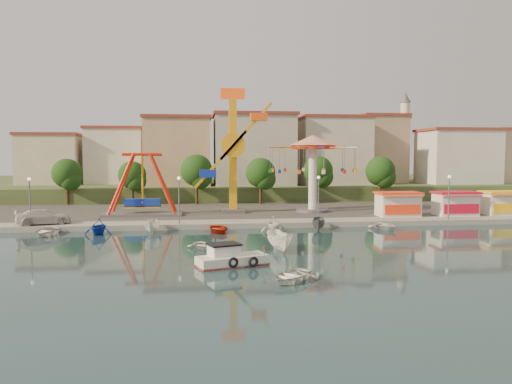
{
  "coord_description": "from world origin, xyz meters",
  "views": [
    {
      "loc": [
        -6.05,
        -43.33,
        8.13
      ],
      "look_at": [
        0.83,
        14.0,
        4.0
      ],
      "focal_mm": 35.0,
      "sensor_mm": 36.0,
      "label": 1
    }
  ],
  "objects": [
    {
      "name": "building_7",
      "position": [
        56.03,
        53.7,
        7.38
      ],
      "size": [
        11.59,
        10.93,
        8.76
      ],
      "primitive_type": "cube",
      "color": "beige",
      "rests_on": "hill_terrace"
    },
    {
      "name": "rowboat_a",
      "position": [
        -5.5,
        0.29,
        0.33
      ],
      "size": [
        3.17,
        3.72,
        0.65
      ],
      "primitive_type": "imported",
      "rotation": [
        0.0,
        0.0,
        0.34
      ],
      "color": "white",
      "rests_on": "ground"
    },
    {
      "name": "skiff",
      "position": [
        1.04,
        -1.42,
        0.89
      ],
      "size": [
        2.17,
        4.74,
        1.77
      ],
      "primitive_type": "imported",
      "rotation": [
        0.0,
        0.0,
        0.1
      ],
      "color": "white",
      "rests_on": "ground"
    },
    {
      "name": "tree_3",
      "position": [
        4.0,
        34.36,
        5.55
      ],
      "size": [
        4.68,
        4.68,
        7.32
      ],
      "color": "#382314",
      "rests_on": "quay_deck"
    },
    {
      "name": "tree_4",
      "position": [
        14.0,
        37.35,
        5.75
      ],
      "size": [
        4.86,
        4.86,
        7.6
      ],
      "color": "#382314",
      "rests_on": "quay_deck"
    },
    {
      "name": "van",
      "position": [
        -22.93,
        14.0,
        1.44
      ],
      "size": [
        6.23,
        4.04,
        1.68
      ],
      "primitive_type": "imported",
      "rotation": [
        0.0,
        0.0,
        1.89
      ],
      "color": "silver",
      "rests_on": "quay_deck"
    },
    {
      "name": "tree_5",
      "position": [
        24.0,
        35.54,
        5.71
      ],
      "size": [
        4.83,
        4.83,
        7.54
      ],
      "color": "#382314",
      "rests_on": "quay_deck"
    },
    {
      "name": "booth_right",
      "position": [
        33.31,
        16.49,
        2.16
      ],
      "size": [
        5.4,
        3.78,
        3.08
      ],
      "color": "white",
      "rests_on": "quay_deck"
    },
    {
      "name": "building_2",
      "position": [
        -8.19,
        51.96,
        8.62
      ],
      "size": [
        11.95,
        9.28,
        11.23
      ],
      "primitive_type": "cube",
      "color": "tan",
      "rests_on": "hill_terrace"
    },
    {
      "name": "kamikaze_tower",
      "position": [
        -0.84,
        22.81,
        8.47
      ],
      "size": [
        6.98,
        3.1,
        16.5
      ],
      "color": "#59595E",
      "rests_on": "quay_deck"
    },
    {
      "name": "building_4",
      "position": [
        19.07,
        52.2,
        7.62
      ],
      "size": [
        10.75,
        9.23,
        9.24
      ],
      "primitive_type": "cube",
      "color": "beige",
      "rests_on": "hill_terrace"
    },
    {
      "name": "rowboat_b",
      "position": [
        0.03,
        -11.87,
        0.39
      ],
      "size": [
        4.5,
        4.6,
        0.78
      ],
      "primitive_type": "imported",
      "rotation": [
        0.0,
        0.0,
        -0.72
      ],
      "color": "white",
      "rests_on": "ground"
    },
    {
      "name": "minaret",
      "position": [
        36.0,
        54.0,
        12.55
      ],
      "size": [
        2.8,
        2.8,
        18.0
      ],
      "color": "silver",
      "rests_on": "hill_terrace"
    },
    {
      "name": "moored_boat_1",
      "position": [
        -16.23,
        9.8,
        0.86
      ],
      "size": [
        3.24,
        3.63,
        1.73
      ],
      "primitive_type": "imported",
      "rotation": [
        0.0,
        0.0,
        -0.14
      ],
      "color": "#1335A8",
      "rests_on": "ground"
    },
    {
      "name": "moored_boat_4",
      "position": [
        2.24,
        9.8,
        0.86
      ],
      "size": [
        3.06,
        3.47,
        1.71
      ],
      "primitive_type": "imported",
      "rotation": [
        0.0,
        0.0,
        0.08
      ],
      "color": "white",
      "rests_on": "ground"
    },
    {
      "name": "asphalt_pad",
      "position": [
        0.0,
        30.0,
        0.6
      ],
      "size": [
        90.0,
        28.0,
        0.01
      ],
      "primitive_type": "cube",
      "color": "#4C4944",
      "rests_on": "quay_deck"
    },
    {
      "name": "booth_mid",
      "position": [
        26.77,
        16.49,
        2.16
      ],
      "size": [
        5.4,
        3.78,
        3.08
      ],
      "color": "white",
      "rests_on": "quay_deck"
    },
    {
      "name": "wave_swinger",
      "position": [
        9.58,
        22.63,
        8.2
      ],
      "size": [
        11.6,
        11.6,
        10.4
      ],
      "color": "#59595E",
      "rests_on": "quay_deck"
    },
    {
      "name": "tree_1",
      "position": [
        -16.0,
        36.24,
        5.2
      ],
      "size": [
        4.35,
        4.35,
        6.8
      ],
      "color": "#382314",
      "rests_on": "quay_deck"
    },
    {
      "name": "booth_left",
      "position": [
        19.11,
        16.49,
        2.16
      ],
      "size": [
        5.4,
        3.78,
        3.08
      ],
      "color": "white",
      "rests_on": "quay_deck"
    },
    {
      "name": "lamp_post_3",
      "position": [
        24.0,
        13.0,
        3.1
      ],
      "size": [
        0.14,
        0.14,
        5.0
      ],
      "primitive_type": "cylinder",
      "color": "#59595E",
      "rests_on": "quay_deck"
    },
    {
      "name": "quay_deck",
      "position": [
        0.0,
        62.0,
        0.3
      ],
      "size": [
        200.0,
        100.0,
        0.6
      ],
      "primitive_type": "cube",
      "color": "#9E998E",
      "rests_on": "ground"
    },
    {
      "name": "moored_boat_3",
      "position": [
        -3.74,
        9.8,
        0.41
      ],
      "size": [
        3.45,
        4.38,
        0.82
      ],
      "primitive_type": "imported",
      "rotation": [
        0.0,
        0.0,
        0.17
      ],
      "color": "red",
      "rests_on": "ground"
    },
    {
      "name": "cabin_motorboat",
      "position": [
        -3.58,
        -6.8,
        0.49
      ],
      "size": [
        5.59,
        3.57,
        1.84
      ],
      "rotation": [
        0.0,
        0.0,
        0.33
      ],
      "color": "white",
      "rests_on": "ground"
    },
    {
      "name": "tree_0",
      "position": [
        -26.0,
        36.98,
        5.47
      ],
      "size": [
        4.6,
        4.6,
        7.19
      ],
      "color": "#382314",
      "rests_on": "quay_deck"
    },
    {
      "name": "building_6",
      "position": [
        44.15,
        48.77,
        9.18
      ],
      "size": [
        8.23,
        8.98,
        12.36
      ],
      "primitive_type": "cube",
      "color": "silver",
      "rests_on": "hill_terrace"
    },
    {
      "name": "lamp_post_1",
      "position": [
        -8.0,
        13.0,
        3.1
      ],
      "size": [
        0.14,
        0.14,
        5.0
      ],
      "primitive_type": "cylinder",
      "color": "#59595E",
      "rests_on": "quay_deck"
    },
    {
      "name": "building_1",
      "position": [
        -21.33,
        51.38,
        7.32
      ],
      "size": [
        12.33,
        9.01,
        8.63
      ],
      "primitive_type": "cube",
      "color": "silver",
      "rests_on": "hill_terrace"
    },
    {
      "name": "moored_boat_5",
      "position": [
        7.27,
        9.8,
        0.73
      ],
      "size": [
        2.34,
        4.0,
        1.45
      ],
      "primitive_type": "imported",
      "rotation": [
        0.0,
        0.0,
        -0.26
      ],
      "color": "#535257",
      "rests_on": "ground"
    },
    {
      "name": "tree_2",
      "position": [
        -6.0,
        35.81,
        5.92
      ],
      "size": [
        5.02,
        5.02,
        7.85
      ],
      "color": "#382314",
      "rests_on": "quay_deck"
    },
    {
      "name": "moored_boat_6",
      "position": [
        14.85,
        9.8,
        0.41
      ],
      "size": [
        3.49,
        4.37,
        0.81
      ],
      "primitive_type": "imported",
      "rotation": [
        0.0,
        0.0,
        0.19
      ],
      "color": "white",
      "rests_on": "ground"
    },
    {
      "name": "building_3",
      "position": [
        5.6,
        48.8,
        7.6
      ],
      "size": [
        12.59,
        10.5,
        9.2
      ],
      "primitive_type": "cube",
      "color": "beige",
      "rests_on": "hill_terrace"
    },
    {
      "name": "ground",
      "position": [
        0.0,
        0.0,
        0.0
      ],
      "size": [
        200.0,
        200.0,
        0.0
      ],
      "primitive_type": "plane",
      "color": "#142D37",
      "rests_on": "ground"
    },
    {
      "name": "lamp_post_0",
      "position": [
        -24.0,
        13.0,
        3.1
      ],
      "size": [
        0.14,
        0.14,
        5.0
      ],
      "primitive_type": "cylinder",
      "color": "#59595E",
      "rests_on": "quay_deck"
    },
    {
      "name": "moored_boat_0",
      "position": [
        -21.4,
        9.8,
        0.44
      ],
      "size": [
        3.33,
        4.45,
        0.88
      ],
      "primitive_type": "imported",
      "rotation": [
        0.0,
        0.0,
        -0.07
      ],
      "color": "silver",
      "rests_on": "ground"
    },
    {
      "name": "lamp_post_2",
      "position": [
        8.0,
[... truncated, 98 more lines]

